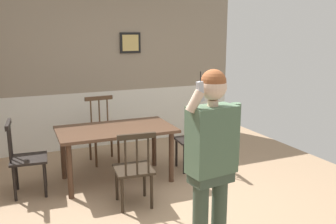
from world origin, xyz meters
The scene contains 8 objects.
ground_plane centered at (0.00, 0.00, 0.00)m, with size 6.28×6.28×0.00m, color #9E7F60.
room_back_partition centered at (0.00, 2.86, 1.27)m, with size 5.22×0.17×2.64m.
dining_table centered at (-0.14, 1.17, 0.65)m, with size 1.56×0.91×0.75m.
chair_near_window centered at (-0.12, 2.00, 0.48)m, with size 0.46×0.46×1.02m.
chair_by_doorway centered at (-1.30, 1.19, 0.48)m, with size 0.48×0.48×0.95m.
chair_at_table_head centered at (-0.16, 0.34, 0.46)m, with size 0.47×0.47×0.93m.
chair_opposite_corner centered at (1.02, 1.14, 0.47)m, with size 0.43×0.43×0.95m.
person_figure centered at (0.14, -0.90, 1.00)m, with size 0.57×0.27×1.72m.
Camera 1 is at (-1.40, -3.48, 2.03)m, focal length 39.14 mm.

